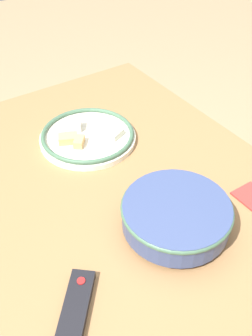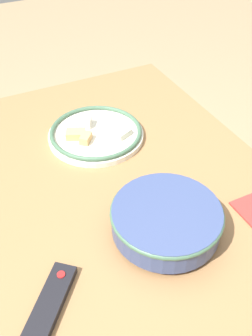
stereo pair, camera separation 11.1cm
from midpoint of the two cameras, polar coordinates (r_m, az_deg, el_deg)
ground_plane at (r=1.68m, az=-2.20°, el=-22.02°), size 8.00×8.00×0.00m
dining_table at (r=1.14m, az=-3.02°, el=-7.18°), size 1.35×0.94×0.73m
noodle_bowl at (r=0.98m, az=4.05°, el=-6.97°), size 0.28×0.28×0.08m
food_plate at (r=1.29m, az=-8.11°, el=4.51°), size 0.31×0.31×0.05m
tv_remote at (r=0.88m, az=-11.30°, el=-20.09°), size 0.18×0.17×0.02m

